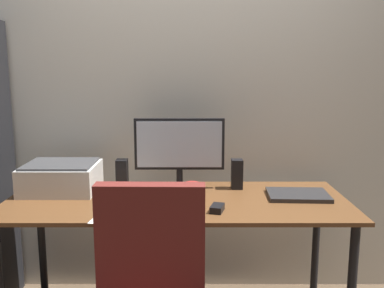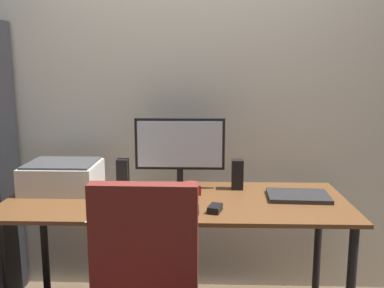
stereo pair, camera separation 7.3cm
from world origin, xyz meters
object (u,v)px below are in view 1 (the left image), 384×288
Objects in this scene: coffee_mug at (191,191)px; laptop at (297,195)px; monitor at (178,149)px; desk at (176,213)px; printer at (60,177)px; speaker_left at (121,174)px; keyboard at (170,210)px; speaker_right at (236,174)px; mouse at (216,208)px.

laptop is (0.57, 0.06, -0.04)m from coffee_mug.
monitor is 0.30m from coffee_mug.
monitor reaches higher than desk.
monitor is 0.68m from printer.
speaker_left reaches higher than desk.
keyboard is at bearing -94.13° from monitor.
mouse is at bearing -108.70° from speaker_right.
speaker_left is 0.42× the size of printer.
mouse is at bearing -22.26° from printer.
keyboard is (-0.03, -0.41, -0.22)m from monitor.
printer reaches higher than desk.
monitor reaches higher than laptop.
monitor is 5.30× the size of mouse.
speaker_right is 0.42× the size of printer.
coffee_mug is at bearing -28.77° from speaker_left.
mouse is 1.01× the size of coffee_mug.
monitor is 2.99× the size of speaker_right.
coffee_mug is 0.46m from speaker_left.
laptop is 0.80× the size of printer.
mouse is 0.93m from printer.
printer reaches higher than mouse.
monitor is at bearing 87.56° from desk.
desk is 10.56× the size of speaker_left.
keyboard is 0.91× the size of laptop.
speaker_right is (0.26, 0.22, 0.04)m from coffee_mug.
printer is at bearing -175.00° from monitor.
desk is 3.53× the size of monitor.
monitor is 2.99× the size of speaker_left.
keyboard is (-0.02, -0.20, 0.09)m from desk.
desk is at bearing -32.46° from speaker_left.
laptop is at bearing 18.83° from keyboard.
monitor is at bearing 178.61° from speaker_right.
coffee_mug is (0.07, -0.23, -0.18)m from monitor.
monitor is 1.76× the size of keyboard.
mouse is at bearing -149.38° from laptop.
coffee_mug reaches higher than laptop.
laptop is at bearing -4.98° from printer.
speaker_right is at bearing 40.63° from coffee_mug.
coffee_mug is at bearing -13.03° from printer.
laptop reaches higher than keyboard.
speaker_left is (-0.33, -0.01, -0.15)m from monitor.
speaker_right is at bearing 0.00° from speaker_left.
mouse is at bearing -56.13° from coffee_mug.
monitor is 0.36m from speaker_left.
speaker_left reaches higher than printer.
mouse is at bearing -64.69° from monitor.
laptop is at bearing -27.63° from speaker_right.
laptop is at bearing -9.57° from speaker_left.
speaker_right is at bearing -1.39° from monitor.
monitor is at bearing 5.00° from printer.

